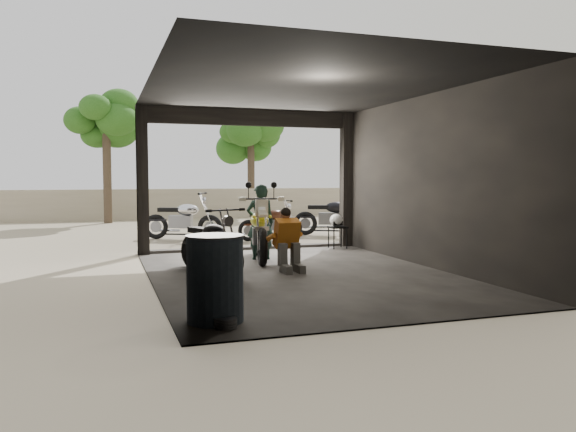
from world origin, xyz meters
TOP-DOWN VIEW (x-y plane):
  - ground at (0.00, 0.00)m, footprint 80.00×80.00m
  - garage at (0.00, 0.55)m, footprint 7.00×7.13m
  - boundary_wall at (0.00, 14.00)m, footprint 18.00×0.30m
  - tree_left at (-3.00, 12.50)m, footprint 2.20×2.20m
  - tree_right at (2.80, 14.00)m, footprint 2.20×2.20m
  - main_bike at (-0.24, 1.78)m, footprint 1.16×2.09m
  - left_bike at (-1.43, 0.68)m, footprint 1.27×1.85m
  - outside_bike_a at (-1.15, 6.19)m, footprint 2.03×1.46m
  - outside_bike_b at (1.04, 5.25)m, footprint 1.63×0.78m
  - outside_bike_c at (3.04, 5.81)m, footprint 2.06×1.58m
  - rider at (-0.18, 1.88)m, footprint 0.60×0.44m
  - mechanic at (-0.09, 0.33)m, footprint 0.57×0.77m
  - stool at (2.00, 3.00)m, footprint 0.39×0.39m
  - helmet at (1.96, 3.00)m, footprint 0.32×0.34m
  - oil_drum at (-2.00, -2.68)m, footprint 0.82×0.82m
  - sign_post at (3.73, 4.63)m, footprint 0.77×0.08m

SIDE VIEW (x-z plane):
  - ground at x=0.00m, z-range 0.00..0.00m
  - stool at x=2.00m, z-range 0.19..0.73m
  - oil_drum at x=-2.00m, z-range 0.00..1.01m
  - outside_bike_b at x=1.04m, z-range 0.00..1.07m
  - mechanic at x=-0.09m, z-range 0.00..1.10m
  - left_bike at x=-1.43m, z-range 0.00..1.15m
  - boundary_wall at x=0.00m, z-range 0.00..1.20m
  - outside_bike_a at x=-1.15m, z-range 0.00..1.27m
  - outside_bike_c at x=3.04m, z-range 0.00..1.29m
  - main_bike at x=-0.24m, z-range 0.00..1.32m
  - helmet at x=1.96m, z-range 0.53..0.82m
  - rider at x=-0.18m, z-range 0.00..1.53m
  - garage at x=0.00m, z-range -0.32..2.88m
  - sign_post at x=3.73m, z-range 0.39..2.69m
  - tree_right at x=2.80m, z-range 1.06..6.06m
  - tree_left at x=-3.00m, z-range 1.19..6.79m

